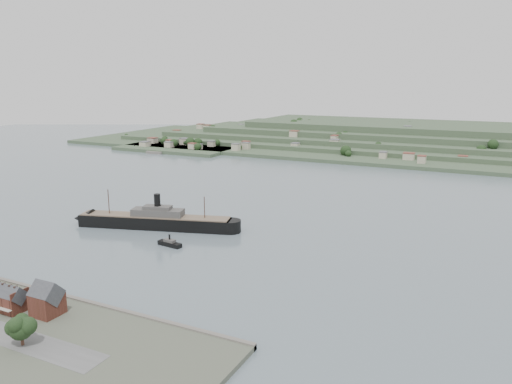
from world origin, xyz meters
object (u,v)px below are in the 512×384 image
at_px(tugboat, 170,243).
at_px(fig_tree, 20,327).
at_px(gabled_building, 47,300).
at_px(steamship, 151,220).

distance_m(tugboat, fig_tree, 114.34).
bearing_deg(gabled_building, steamship, 109.24).
bearing_deg(steamship, fig_tree, -69.41).
relative_size(gabled_building, steamship, 0.13).
bearing_deg(tugboat, steamship, 143.07).
relative_size(gabled_building, tugboat, 0.91).
xyz_separation_m(gabled_building, fig_tree, (10.78, -20.53, 0.74)).
relative_size(gabled_building, fig_tree, 1.24).
xyz_separation_m(steamship, tugboat, (31.09, -23.37, -3.20)).
bearing_deg(fig_tree, tugboat, 100.04).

